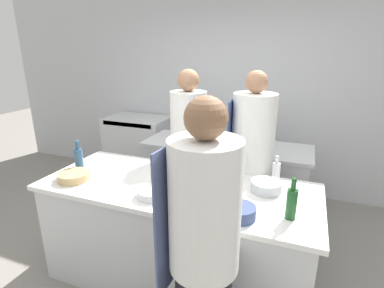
# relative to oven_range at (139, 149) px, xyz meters

# --- Properties ---
(ground_plane) EXTENTS (16.00, 16.00, 0.00)m
(ground_plane) POSITION_rel_oven_range_xyz_m (1.43, -1.76, -0.50)
(ground_plane) COLOR gray
(wall_back) EXTENTS (8.00, 0.06, 2.80)m
(wall_back) POSITION_rel_oven_range_xyz_m (1.43, 0.37, 0.90)
(wall_back) COLOR silver
(wall_back) RESTS_ON ground_plane
(prep_counter) EXTENTS (2.28, 0.93, 0.92)m
(prep_counter) POSITION_rel_oven_range_xyz_m (1.43, -1.76, -0.04)
(prep_counter) COLOR silver
(prep_counter) RESTS_ON ground_plane
(pass_counter) EXTENTS (1.95, 0.67, 0.92)m
(pass_counter) POSITION_rel_oven_range_xyz_m (1.52, -0.55, -0.04)
(pass_counter) COLOR silver
(pass_counter) RESTS_ON ground_plane
(oven_range) EXTENTS (0.93, 0.63, 1.00)m
(oven_range) POSITION_rel_oven_range_xyz_m (0.00, 0.00, 0.00)
(oven_range) COLOR silver
(oven_range) RESTS_ON ground_plane
(chef_at_prep_near) EXTENTS (0.41, 0.39, 1.79)m
(chef_at_prep_near) POSITION_rel_oven_range_xyz_m (1.91, -2.48, 0.39)
(chef_at_prep_near) COLOR black
(chef_at_prep_near) RESTS_ON ground_plane
(chef_at_stove) EXTENTS (0.41, 0.40, 1.81)m
(chef_at_stove) POSITION_rel_oven_range_xyz_m (1.26, -1.07, 0.41)
(chef_at_stove) COLOR black
(chef_at_stove) RESTS_ON ground_plane
(chef_at_pass_far) EXTENTS (0.42, 0.40, 1.82)m
(chef_at_pass_far) POSITION_rel_oven_range_xyz_m (1.93, -1.16, 0.41)
(chef_at_pass_far) COLOR black
(chef_at_pass_far) RESTS_ON ground_plane
(bottle_olive_oil) EXTENTS (0.09, 0.09, 0.27)m
(bottle_olive_oil) POSITION_rel_oven_range_xyz_m (1.78, -1.58, 0.53)
(bottle_olive_oil) COLOR #B2A84C
(bottle_olive_oil) RESTS_ON prep_counter
(bottle_vinegar) EXTENTS (0.07, 0.07, 0.30)m
(bottle_vinegar) POSITION_rel_oven_range_xyz_m (0.49, -1.82, 0.54)
(bottle_vinegar) COLOR #2D5175
(bottle_vinegar) RESTS_ON prep_counter
(bottle_wine) EXTENTS (0.07, 0.07, 0.23)m
(bottle_wine) POSITION_rel_oven_range_xyz_m (1.31, -1.80, 0.51)
(bottle_wine) COLOR #5B2319
(bottle_wine) RESTS_ON prep_counter
(bottle_cooking_oil) EXTENTS (0.07, 0.07, 0.29)m
(bottle_cooking_oil) POSITION_rel_oven_range_xyz_m (2.34, -1.95, 0.54)
(bottle_cooking_oil) COLOR #19471E
(bottle_cooking_oil) RESTS_ON prep_counter
(bottle_sauce) EXTENTS (0.09, 0.09, 0.25)m
(bottle_sauce) POSITION_rel_oven_range_xyz_m (1.62, -1.85, 0.52)
(bottle_sauce) COLOR black
(bottle_sauce) RESTS_ON prep_counter
(bottle_water) EXTENTS (0.07, 0.07, 0.22)m
(bottle_water) POSITION_rel_oven_range_xyz_m (2.18, -1.38, 0.51)
(bottle_water) COLOR silver
(bottle_water) RESTS_ON prep_counter
(bowl_mixing_large) EXTENTS (0.24, 0.24, 0.08)m
(bowl_mixing_large) POSITION_rel_oven_range_xyz_m (2.13, -1.61, 0.46)
(bowl_mixing_large) COLOR #B7BABC
(bowl_mixing_large) RESTS_ON prep_counter
(bowl_prep_small) EXTENTS (0.24, 0.24, 0.06)m
(bowl_prep_small) POSITION_rel_oven_range_xyz_m (1.34, -2.01, 0.45)
(bowl_prep_small) COLOR white
(bowl_prep_small) RESTS_ON prep_counter
(bowl_ceramic_blue) EXTENTS (0.26, 0.26, 0.07)m
(bowl_ceramic_blue) POSITION_rel_oven_range_xyz_m (0.57, -1.99, 0.46)
(bowl_ceramic_blue) COLOR tan
(bowl_ceramic_blue) RESTS_ON prep_counter
(bowl_wooden_salad) EXTENTS (0.22, 0.22, 0.09)m
(bowl_wooden_salad) POSITION_rel_oven_range_xyz_m (2.02, -2.07, 0.46)
(bowl_wooden_salad) COLOR navy
(bowl_wooden_salad) RESTS_ON prep_counter
(cup) EXTENTS (0.09, 0.09, 0.08)m
(cup) POSITION_rel_oven_range_xyz_m (1.74, -1.85, 0.46)
(cup) COLOR #33477F
(cup) RESTS_ON prep_counter
(stockpot) EXTENTS (0.28, 0.28, 0.22)m
(stockpot) POSITION_rel_oven_range_xyz_m (1.81, -0.56, 0.53)
(stockpot) COLOR silver
(stockpot) RESTS_ON pass_counter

